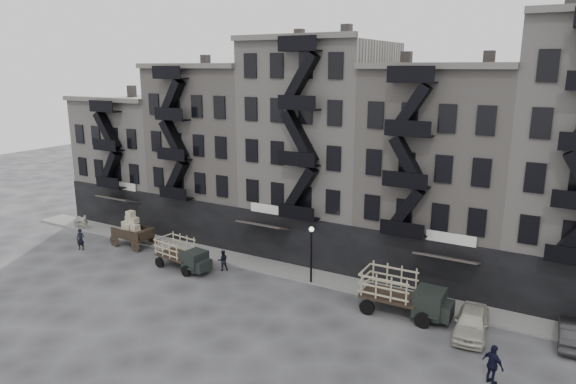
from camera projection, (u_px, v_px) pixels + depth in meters
The scene contains 16 objects.
ground at pixel (256, 288), 36.03m from camera, with size 140.00×140.00×0.00m, color #38383A.
sidewalk at pixel (283, 269), 39.17m from camera, with size 55.00×2.50×0.15m, color slate.
building_west at pixel (145, 158), 52.56m from camera, with size 10.00×11.35×13.20m.
building_midwest at pixel (223, 151), 47.35m from camera, with size 10.00×11.35×16.20m.
building_center at pixel (320, 149), 42.26m from camera, with size 10.00×11.35×18.20m.
building_mideast at pixel (442, 174), 37.65m from camera, with size 10.00×11.35×16.20m.
lamp_post at pixel (311, 247), 36.10m from camera, with size 0.36×0.36×4.28m.
horse at pixel (80, 222), 48.50m from camera, with size 0.90×1.99×1.68m, color #B8B4A8.
wagon at pixel (131, 226), 44.10m from camera, with size 3.72×2.09×3.09m.
stake_truck_west at pixel (182, 252), 39.19m from camera, with size 4.90×2.42×2.37m.
stake_truck_east at pixel (403, 291), 31.82m from camera, with size 5.62×2.41×2.80m.
car_east at pixel (472, 322), 29.66m from camera, with size 1.80×4.46×1.52m, color #B2AEA0.
car_far at pixel (573, 333), 28.59m from camera, with size 1.45×4.15×1.37m, color black.
pedestrian_west at pixel (81, 239), 43.34m from camera, with size 0.67×0.44×1.85m, color black.
pedestrian_mid at pixel (223, 260), 39.01m from camera, with size 0.78×0.61×1.61m, color black.
policeman at pixel (493, 365), 24.97m from camera, with size 1.21×0.50×2.07m, color black.
Camera 1 is at (18.62, -27.78, 15.18)m, focal length 32.00 mm.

